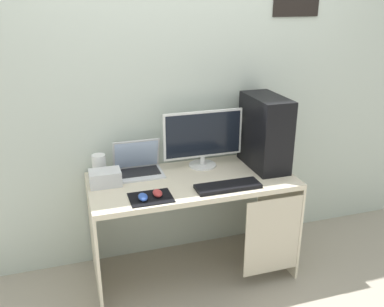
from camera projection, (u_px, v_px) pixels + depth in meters
name	position (u px, v px, depth m)	size (l,w,h in m)	color
ground_plane	(192.00, 270.00, 3.04)	(8.00, 8.00, 0.00)	#9E9384
wall_back	(177.00, 85.00, 2.90)	(4.00, 0.05, 2.60)	beige
desk	(195.00, 199.00, 2.83)	(1.37, 0.64, 0.74)	beige
pc_tower	(265.00, 132.00, 2.90)	(0.22, 0.44, 0.51)	black
monitor	(203.00, 138.00, 2.90)	(0.57, 0.20, 0.41)	white
laptop	(138.00, 167.00, 2.85)	(0.32, 0.24, 0.23)	silver
speaker	(99.00, 165.00, 2.80)	(0.09, 0.09, 0.15)	white
projector	(105.00, 178.00, 2.67)	(0.20, 0.14, 0.10)	silver
keyboard	(228.00, 186.00, 2.64)	(0.42, 0.14, 0.02)	black
mousepad	(151.00, 198.00, 2.51)	(0.26, 0.20, 0.01)	black
mouse_left	(158.00, 193.00, 2.53)	(0.06, 0.10, 0.03)	#B23333
mouse_right	(143.00, 197.00, 2.48)	(0.06, 0.10, 0.03)	#2D51B2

